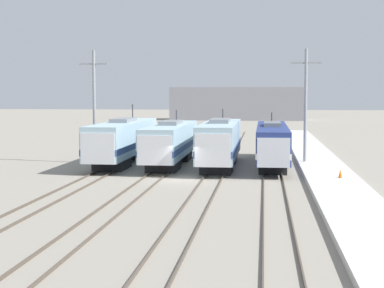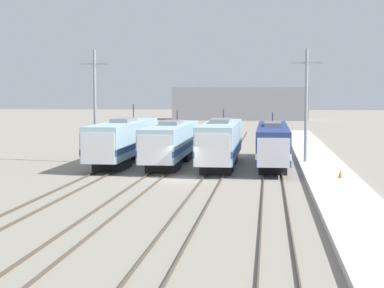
{
  "view_description": "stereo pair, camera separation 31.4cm",
  "coord_description": "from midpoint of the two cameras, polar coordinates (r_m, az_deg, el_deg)",
  "views": [
    {
      "loc": [
        6.21,
        -48.12,
        6.65
      ],
      "look_at": [
        0.52,
        2.28,
        2.57
      ],
      "focal_mm": 60.0,
      "sensor_mm": 36.0,
      "label": 1
    },
    {
      "loc": [
        6.52,
        -48.08,
        6.65
      ],
      "look_at": [
        0.52,
        2.28,
        2.57
      ],
      "focal_mm": 60.0,
      "sensor_mm": 36.0,
      "label": 2
    }
  ],
  "objects": [
    {
      "name": "locomotive_far_right",
      "position": [
        58.33,
        6.98,
        0.05
      ],
      "size": [
        2.75,
        19.96,
        4.71
      ],
      "color": "black",
      "rests_on": "ground_plane"
    },
    {
      "name": "catenary_tower_right",
      "position": [
        59.05,
        9.91,
        3.52
      ],
      "size": [
        2.74,
        0.28,
        10.59
      ],
      "color": "gray",
      "rests_on": "ground_plane"
    },
    {
      "name": "catenary_tower_left",
      "position": [
        61.1,
        -8.84,
        3.56
      ],
      "size": [
        2.74,
        0.28,
        10.59
      ],
      "color": "gray",
      "rests_on": "ground_plane"
    },
    {
      "name": "rail_pair_center_left",
      "position": [
        49.31,
        -3.75,
        -3.07
      ],
      "size": [
        1.51,
        120.0,
        0.15
      ],
      "color": "#4C4238",
      "rests_on": "ground_plane"
    },
    {
      "name": "locomotive_far_left",
      "position": [
        60.2,
        -6.34,
        0.32
      ],
      "size": [
        3.05,
        19.15,
        5.48
      ],
      "color": "#232326",
      "rests_on": "ground_plane"
    },
    {
      "name": "rail_pair_far_left",
      "position": [
        50.33,
        -8.95,
        -2.96
      ],
      "size": [
        1.51,
        120.0,
        0.15
      ],
      "color": "#4C4238",
      "rests_on": "ground_plane"
    },
    {
      "name": "depot_building",
      "position": [
        157.21,
        4.03,
        3.61
      ],
      "size": [
        32.27,
        10.63,
        7.92
      ],
      "color": "gray",
      "rests_on": "ground_plane"
    },
    {
      "name": "ground_plane",
      "position": [
        48.97,
        -1.09,
        -3.21
      ],
      "size": [
        400.0,
        400.0,
        0.0
      ],
      "primitive_type": "plane",
      "color": "gray"
    },
    {
      "name": "locomotive_center_left",
      "position": [
        58.38,
        -2.12,
        0.13
      ],
      "size": [
        3.04,
        17.65,
        4.97
      ],
      "color": "#232326",
      "rests_on": "ground_plane"
    },
    {
      "name": "rail_pair_far_right",
      "position": [
        48.55,
        7.06,
        -3.22
      ],
      "size": [
        1.51,
        120.0,
        0.15
      ],
      "color": "#4C4238",
      "rests_on": "ground_plane"
    },
    {
      "name": "traffic_cone",
      "position": [
        48.45,
        12.87,
        -2.58
      ],
      "size": [
        0.29,
        0.29,
        0.63
      ],
      "color": "orange",
      "rests_on": "platform"
    },
    {
      "name": "rail_pair_center_right",
      "position": [
        48.71,
        1.61,
        -3.16
      ],
      "size": [
        1.51,
        120.0,
        0.15
      ],
      "color": "#4C4238",
      "rests_on": "ground_plane"
    },
    {
      "name": "locomotive_center_right",
      "position": [
        56.72,
        2.32,
        0.12
      ],
      "size": [
        3.04,
        16.72,
        5.11
      ],
      "color": "#232326",
      "rests_on": "ground_plane"
    },
    {
      "name": "platform",
      "position": [
        48.78,
        12.22,
        -3.12
      ],
      "size": [
        4.0,
        120.0,
        0.38
      ],
      "color": "beige",
      "rests_on": "ground_plane"
    }
  ]
}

